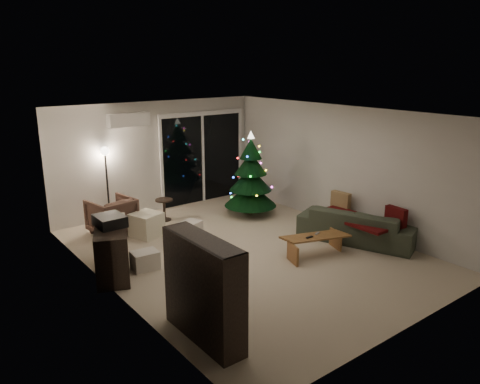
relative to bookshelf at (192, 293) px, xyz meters
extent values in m
plane|color=beige|center=(2.25, 1.82, -0.66)|extent=(6.50, 6.50, 0.00)
plane|color=white|center=(2.25, 1.82, 1.84)|extent=(6.50, 6.50, 0.00)
cube|color=silver|center=(2.25, 5.07, 0.59)|extent=(5.00, 0.02, 2.50)
cube|color=silver|center=(2.25, -1.43, 0.59)|extent=(5.00, 0.02, 2.50)
cube|color=silver|center=(-0.25, 1.82, 0.59)|extent=(0.02, 6.50, 2.50)
cube|color=silver|center=(4.75, 1.82, 0.59)|extent=(0.02, 6.50, 2.50)
cube|color=black|center=(3.45, 5.05, 0.39)|extent=(2.20, 0.02, 2.10)
cube|color=white|center=(1.55, 4.95, 1.49)|extent=(0.90, 0.22, 0.28)
cube|color=#3F3833|center=(3.45, 5.57, -0.71)|extent=(2.60, 1.00, 0.10)
cube|color=white|center=(3.45, 5.97, -0.16)|extent=(2.20, 0.06, 1.00)
cube|color=black|center=(0.00, 2.45, -0.25)|extent=(0.96, 1.40, 0.82)
cube|color=black|center=(0.00, 2.45, 0.24)|extent=(0.41, 0.49, 0.17)
imported|color=brown|center=(0.74, 4.22, -0.29)|extent=(0.90, 0.92, 0.73)
cube|color=beige|center=(1.21, 3.67, -0.43)|extent=(0.65, 0.65, 0.47)
cube|color=beige|center=(0.49, 2.29, -0.51)|extent=(0.45, 0.36, 0.30)
cube|color=beige|center=(1.85, 3.09, -0.51)|extent=(0.53, 0.46, 0.31)
cylinder|color=black|center=(1.95, 4.29, -0.42)|extent=(0.47, 0.47, 0.47)
cylinder|color=black|center=(0.99, 4.97, 0.12)|extent=(0.25, 0.25, 1.56)
imported|color=#2D3128|center=(4.30, 0.97, -0.34)|extent=(1.60, 2.34, 0.64)
cube|color=#3F070D|center=(4.20, 0.97, -0.20)|extent=(0.68, 1.57, 0.05)
cube|color=#9F7950|center=(4.55, 1.62, -0.09)|extent=(0.16, 0.43, 0.42)
cube|color=#3F070D|center=(4.55, 0.32, -0.09)|extent=(0.15, 0.43, 0.42)
cube|color=black|center=(3.00, 0.97, -0.29)|extent=(0.14, 0.04, 0.02)
cube|color=slate|center=(3.25, 1.02, -0.29)|extent=(0.14, 0.08, 0.02)
cone|color=#093613|center=(3.69, 3.47, 0.28)|extent=(1.54, 1.54, 1.89)
camera|label=1|loc=(-2.63, -4.36, 2.67)|focal=35.00mm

